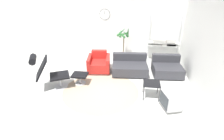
# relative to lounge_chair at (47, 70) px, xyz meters

# --- Properties ---
(ground_plane) EXTENTS (12.00, 12.00, 0.00)m
(ground_plane) POSITION_rel_lounge_chair_xyz_m (1.60, 0.11, -0.67)
(ground_plane) COLOR silver
(wall_back) EXTENTS (12.00, 0.09, 2.80)m
(wall_back) POSITION_rel_lounge_chair_xyz_m (1.60, 3.09, 0.73)
(wall_back) COLOR silver
(wall_back) RESTS_ON ground_plane
(wall_right) EXTENTS (0.06, 12.00, 2.80)m
(wall_right) POSITION_rel_lounge_chair_xyz_m (4.57, 0.11, 0.73)
(wall_right) COLOR silver
(wall_right) RESTS_ON ground_plane
(round_rug) EXTENTS (2.38, 2.38, 0.01)m
(round_rug) POSITION_rel_lounge_chair_xyz_m (1.64, 0.09, -0.67)
(round_rug) COLOR tan
(round_rug) RESTS_ON ground_plane
(lounge_chair) EXTENTS (1.18, 0.93, 1.15)m
(lounge_chair) POSITION_rel_lounge_chair_xyz_m (0.00, 0.00, 0.00)
(lounge_chair) COLOR #BCBCC1
(lounge_chair) RESTS_ON ground_plane
(ottoman) EXTENTS (0.50, 0.42, 0.35)m
(ottoman) POSITION_rel_lounge_chair_xyz_m (0.88, 0.43, -0.41)
(ottoman) COLOR #BCBCC1
(ottoman) RESTS_ON ground_plane
(armchair_red) EXTENTS (0.92, 0.92, 0.72)m
(armchair_red) POSITION_rel_lounge_chair_xyz_m (1.30, 1.47, -0.39)
(armchair_red) COLOR silver
(armchair_red) RESTS_ON ground_plane
(couch_low) EXTENTS (1.35, 1.03, 0.67)m
(couch_low) POSITION_rel_lounge_chair_xyz_m (2.47, 1.46, -0.43)
(couch_low) COLOR black
(couch_low) RESTS_ON ground_plane
(couch_second) EXTENTS (1.09, 1.01, 0.67)m
(couch_second) POSITION_rel_lounge_chair_xyz_m (3.82, 1.51, -0.43)
(couch_second) COLOR black
(couch_second) RESTS_ON ground_plane
(side_table) EXTENTS (0.47, 0.47, 0.48)m
(side_table) POSITION_rel_lounge_chair_xyz_m (3.17, -0.03, -0.24)
(side_table) COLOR black
(side_table) RESTS_ON ground_plane
(crt_television) EXTENTS (0.55, 0.61, 0.52)m
(crt_television) POSITION_rel_lounge_chair_xyz_m (3.64, -0.52, -0.39)
(crt_television) COLOR #B7B7B7
(crt_television) RESTS_ON ground_plane
(potted_plant) EXTENTS (0.57, 0.59, 1.51)m
(potted_plant) POSITION_rel_lounge_chair_xyz_m (2.14, 2.54, 0.11)
(potted_plant) COLOR silver
(potted_plant) RESTS_ON ground_plane
(shelf_unit) EXTENTS (1.28, 0.28, 1.92)m
(shelf_unit) POSITION_rel_lounge_chair_xyz_m (3.89, 2.79, 0.15)
(shelf_unit) COLOR #BCBCC1
(shelf_unit) RESTS_ON ground_plane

